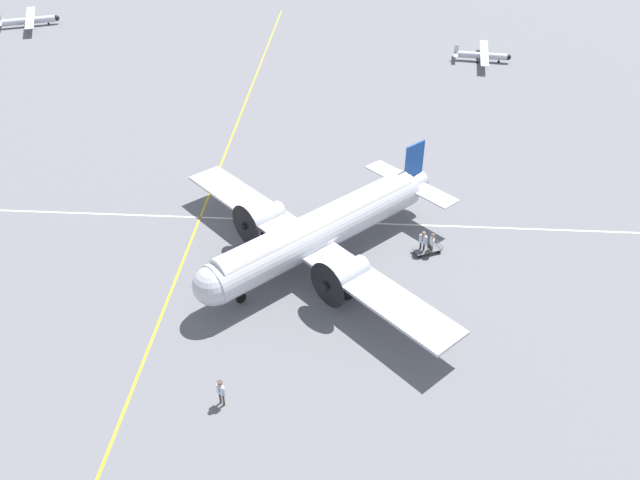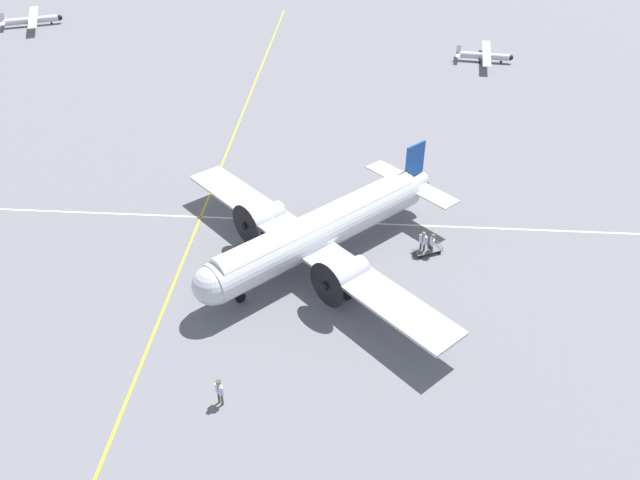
# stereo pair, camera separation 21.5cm
# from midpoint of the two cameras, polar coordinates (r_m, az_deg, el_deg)

# --- Properties ---
(ground_plane) EXTENTS (300.00, 300.00, 0.00)m
(ground_plane) POSITION_cam_midpoint_polar(r_m,az_deg,el_deg) (43.35, 0.14, -1.82)
(ground_plane) COLOR slate
(apron_line_eastwest) EXTENTS (120.00, 0.16, 0.01)m
(apron_line_eastwest) POSITION_cam_midpoint_polar(r_m,az_deg,el_deg) (44.86, -12.05, -1.27)
(apron_line_eastwest) COLOR gold
(apron_line_eastwest) RESTS_ON ground_plane
(apron_line_northsouth) EXTENTS (0.16, 120.00, 0.01)m
(apron_line_northsouth) POSITION_cam_midpoint_polar(r_m,az_deg,el_deg) (47.17, 0.53, 1.68)
(apron_line_northsouth) COLOR silver
(apron_line_northsouth) RESTS_ON ground_plane
(airliner_main) EXTENTS (20.45, 20.43, 5.88)m
(airliner_main) POSITION_cam_midpoint_polar(r_m,az_deg,el_deg) (41.62, -0.29, 0.73)
(airliner_main) COLOR silver
(airliner_main) RESTS_ON ground_plane
(crew_foreground) EXTENTS (0.40, 0.51, 1.72)m
(crew_foreground) POSITION_cam_midpoint_polar(r_m,az_deg,el_deg) (33.88, -9.01, -13.36)
(crew_foreground) COLOR #473D2D
(crew_foreground) RESTS_ON ground_plane
(passenger_boarding) EXTENTS (0.56, 0.34, 1.71)m
(passenger_boarding) POSITION_cam_midpoint_polar(r_m,az_deg,el_deg) (43.92, 10.38, -0.20)
(passenger_boarding) COLOR #473D2D
(passenger_boarding) RESTS_ON ground_plane
(ramp_agent) EXTENTS (0.39, 0.55, 1.84)m
(ramp_agent) POSITION_cam_midpoint_polar(r_m,az_deg,el_deg) (43.88, 9.54, -0.04)
(ramp_agent) COLOR #2D2D33
(ramp_agent) RESTS_ON ground_plane
(suitcase_near_door) EXTENTS (0.46, 0.13, 0.65)m
(suitcase_near_door) POSITION_cam_midpoint_polar(r_m,az_deg,el_deg) (44.77, 10.12, -0.59)
(suitcase_near_door) COLOR #232328
(suitcase_near_door) RESTS_ON ground_plane
(baggage_cart) EXTENTS (1.68, 2.18, 0.56)m
(baggage_cart) POSITION_cam_midpoint_polar(r_m,az_deg,el_deg) (44.50, 9.94, -0.88)
(baggage_cart) COLOR #56565B
(baggage_cart) RESTS_ON ground_plane
(light_aircraft_distant) EXTENTS (10.31, 7.98, 2.05)m
(light_aircraft_distant) POSITION_cam_midpoint_polar(r_m,az_deg,el_deg) (99.36, -24.72, 17.84)
(light_aircraft_distant) COLOR #B7BCC6
(light_aircraft_distant) RESTS_ON ground_plane
(light_aircraft_taxiing) EXTENTS (9.15, 6.85, 1.80)m
(light_aircraft_taxiing) POSITION_cam_midpoint_polar(r_m,az_deg,el_deg) (80.18, 14.94, 15.99)
(light_aircraft_taxiing) COLOR #B7BCC6
(light_aircraft_taxiing) RESTS_ON ground_plane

